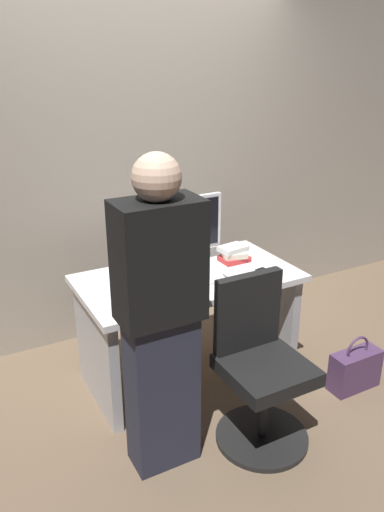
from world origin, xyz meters
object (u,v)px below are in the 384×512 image
object	(u,v)px
person_at_desk	(160,319)
book_stack	(234,254)
keyboard	(185,286)
handbag	(355,369)
mouse	(228,274)
desk	(188,308)
monitor	(184,228)
cell_phone	(267,272)
cup_near_keyboard	(127,294)
office_chair	(259,369)

from	to	relation	value
person_at_desk	book_stack	world-z (taller)	person_at_desk
keyboard	handbag	bearing A→B (deg)	-30.28
keyboard	book_stack	world-z (taller)	book_stack
person_at_desk	mouse	world-z (taller)	person_at_desk
desk	mouse	world-z (taller)	mouse
monitor	keyboard	xyz separation A→B (m)	(-0.16, -0.31, -0.25)
keyboard	handbag	world-z (taller)	keyboard
desk	cell_phone	bearing A→B (deg)	-23.48
cell_phone	desk	bearing A→B (deg)	147.70
cup_near_keyboard	desk	bearing A→B (deg)	18.90
book_stack	cell_phone	distance (m)	0.28
handbag	book_stack	bearing A→B (deg)	124.59
person_at_desk	desk	bearing A→B (deg)	52.32
cup_near_keyboard	office_chair	bearing A→B (deg)	-44.92
desk	mouse	distance (m)	0.35
monitor	mouse	bearing A→B (deg)	-62.15
cup_near_keyboard	cell_phone	size ratio (longest dim) A/B	0.72
person_at_desk	office_chair	bearing A→B (deg)	-8.41
desk	monitor	bearing A→B (deg)	69.91
cup_near_keyboard	monitor	bearing A→B (deg)	31.88
person_at_desk	mouse	xyz separation A→B (m)	(0.69, 0.49, -0.10)
keyboard	book_stack	xyz separation A→B (m)	(0.48, 0.21, 0.04)
office_chair	desk	bearing A→B (deg)	95.64
office_chair	mouse	bearing A→B (deg)	75.39
monitor	desk	bearing A→B (deg)	-110.09
mouse	cell_phone	distance (m)	0.25
keyboard	cell_phone	world-z (taller)	keyboard
monitor	office_chair	bearing A→B (deg)	-89.55
desk	handbag	distance (m)	1.14
cup_near_keyboard	mouse	bearing A→B (deg)	2.95
handbag	desk	bearing A→B (deg)	143.48
monitor	handbag	world-z (taller)	monitor
keyboard	handbag	size ratio (longest dim) A/B	1.14
monitor	cup_near_keyboard	xyz separation A→B (m)	(-0.53, -0.33, -0.20)
keyboard	cup_near_keyboard	xyz separation A→B (m)	(-0.37, -0.02, 0.04)
person_at_desk	cell_phone	bearing A→B (deg)	23.99
mouse	office_chair	bearing A→B (deg)	-104.61
mouse	cup_near_keyboard	size ratio (longest dim) A/B	0.96
person_at_desk	cup_near_keyboard	size ratio (longest dim) A/B	15.76
office_chair	monitor	distance (m)	1.03
office_chair	keyboard	size ratio (longest dim) A/B	2.19
monitor	keyboard	distance (m)	0.43
office_chair	mouse	world-z (taller)	office_chair
cup_near_keyboard	handbag	bearing A→B (deg)	-19.89
mouse	cup_near_keyboard	distance (m)	0.69
desk	keyboard	bearing A→B (deg)	-124.35
keyboard	book_stack	size ratio (longest dim) A/B	2.18
cell_phone	handbag	distance (m)	0.85
desk	cell_phone	xyz separation A→B (m)	(0.46, -0.20, 0.23)
mouse	cup_near_keyboard	xyz separation A→B (m)	(-0.69, -0.04, 0.03)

